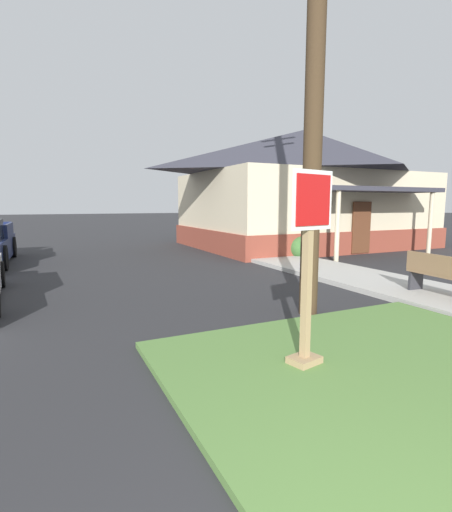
{
  "coord_description": "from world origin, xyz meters",
  "views": [
    {
      "loc": [
        -1.28,
        -0.39,
        1.96
      ],
      "look_at": [
        1.47,
        5.42,
        1.08
      ],
      "focal_mm": 26.61,
      "sensor_mm": 36.0,
      "label": 1
    }
  ],
  "objects": [
    {
      "name": "shrub_near_porch",
      "position": [
        6.96,
        10.8,
        0.41
      ],
      "size": [
        0.9,
        0.9,
        0.82
      ],
      "primitive_type": "ellipsoid",
      "color": "#3A6730",
      "rests_on": "ground"
    },
    {
      "name": "manhole_cover",
      "position": [
        0.44,
        3.01,
        0.01
      ],
      "size": [
        0.7,
        0.7,
        0.02
      ],
      "primitive_type": "cylinder",
      "color": "black",
      "rests_on": "ground"
    },
    {
      "name": "corner_house",
      "position": [
        9.78,
        14.4,
        2.75
      ],
      "size": [
        10.69,
        9.03,
        5.36
      ],
      "color": "brown",
      "rests_on": "ground"
    },
    {
      "name": "stop_sign",
      "position": [
        1.41,
        3.09,
        1.15
      ],
      "size": [
        0.65,
        0.35,
        2.26
      ],
      "color": "#A3845B",
      "rests_on": "grass_corner_patch"
    },
    {
      "name": "street_bench",
      "position": [
        5.75,
        4.39,
        0.59
      ],
      "size": [
        0.57,
        1.72,
        0.85
      ],
      "color": "#93704C",
      "rests_on": "sidewalk_strip"
    },
    {
      "name": "grass_corner_patch",
      "position": [
        2.27,
        1.98,
        0.04
      ],
      "size": [
        5.07,
        5.34,
        0.08
      ],
      "primitive_type": "cube",
      "color": "#567F3D",
      "rests_on": "ground"
    },
    {
      "name": "sidewalk_strip",
      "position": [
        6.01,
        6.49,
        0.06
      ],
      "size": [
        2.2,
        18.05,
        0.12
      ],
      "primitive_type": "cube",
      "color": "#B2AFA8",
      "rests_on": "ground"
    }
  ]
}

